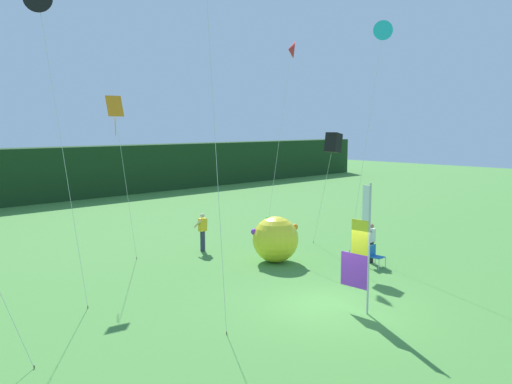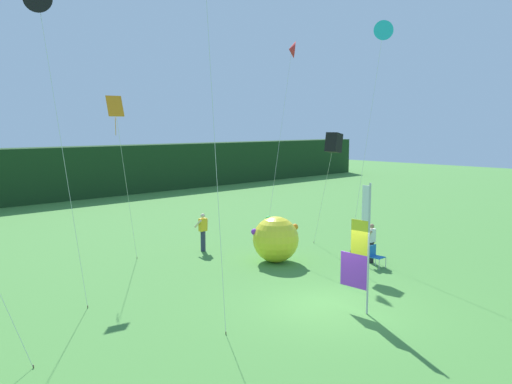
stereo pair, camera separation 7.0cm
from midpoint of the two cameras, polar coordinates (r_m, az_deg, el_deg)
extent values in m
plane|color=#478438|center=(16.95, 8.15, -12.26)|extent=(120.00, 120.00, 0.00)
cylinder|color=#B7B7BC|center=(15.98, 12.07, -6.13)|extent=(0.06, 0.06, 3.97)
cube|color=purple|center=(16.44, 10.50, -8.38)|extent=(0.02, 0.97, 1.06)
cube|color=yellow|center=(16.09, 11.12, -4.85)|extent=(0.02, 0.60, 1.06)
cube|color=white|center=(15.80, 11.76, -1.18)|extent=(0.02, 0.23, 1.06)
cylinder|color=black|center=(22.29, 12.30, -6.42)|extent=(0.22, 0.22, 0.88)
cube|color=white|center=(22.13, 12.35, -4.63)|extent=(0.36, 0.20, 0.54)
sphere|color=#A37556|center=(22.06, 12.38, -3.65)|extent=(0.20, 0.20, 0.20)
cylinder|color=#A37556|center=(21.97, 11.89, -4.60)|extent=(0.09, 0.48, 0.42)
cylinder|color=#A37556|center=(22.34, 12.65, -4.68)|extent=(0.09, 0.14, 0.56)
cylinder|color=#2D334C|center=(23.86, -5.91, -5.34)|extent=(0.22, 0.22, 0.92)
cube|color=yellow|center=(23.71, -5.93, -3.56)|extent=(0.36, 0.20, 0.58)
sphere|color=beige|center=(23.64, -5.94, -2.59)|extent=(0.20, 0.20, 0.20)
cylinder|color=beige|center=(23.61, -6.46, -3.46)|extent=(0.09, 0.48, 0.42)
cylinder|color=beige|center=(23.86, -5.51, -3.57)|extent=(0.09, 0.14, 0.56)
sphere|color=yellow|center=(21.79, 2.05, -5.17)|extent=(1.91, 1.91, 1.91)
sphere|color=orange|center=(21.88, 4.15, -3.82)|extent=(0.27, 0.27, 0.27)
sphere|color=purple|center=(21.61, -0.30, -4.35)|extent=(0.27, 0.27, 0.27)
sphere|color=green|center=(22.13, 1.26, -2.97)|extent=(0.27, 0.27, 0.27)
cylinder|color=#BCBCC1|center=(21.29, 13.14, -7.73)|extent=(0.03, 0.03, 0.42)
cylinder|color=#BCBCC1|center=(21.69, 13.83, -7.47)|extent=(0.03, 0.03, 0.42)
cylinder|color=#BCBCC1|center=(21.54, 12.06, -7.52)|extent=(0.03, 0.03, 0.42)
cylinder|color=#BCBCC1|center=(21.93, 12.75, -7.28)|extent=(0.03, 0.03, 0.42)
cube|color=#1E66B2|center=(21.56, 12.96, -6.92)|extent=(0.48, 0.48, 0.03)
cube|color=#1E66B2|center=(21.63, 12.44, -6.22)|extent=(0.48, 0.03, 0.44)
cylinder|color=brown|center=(23.07, -12.95, -7.00)|extent=(0.03, 0.03, 0.08)
cylinder|color=silver|center=(21.96, -14.04, 0.64)|extent=(1.17, 0.63, 6.40)
cube|color=orange|center=(21.28, -15.23, 9.02)|extent=(0.67, 0.46, 0.81)
cylinder|color=orange|center=(21.27, -15.16, 6.91)|extent=(0.02, 0.02, 0.70)
cylinder|color=brown|center=(24.01, 10.09, -6.36)|extent=(0.03, 0.03, 0.08)
cylinder|color=silver|center=(23.69, 11.80, 5.21)|extent=(1.22, 0.62, 9.73)
cone|color=#23B2C6|center=(24.37, 13.54, 16.70)|extent=(0.76, 0.86, 0.85)
cylinder|color=brown|center=(23.82, 0.84, -6.36)|extent=(0.03, 0.03, 0.08)
cylinder|color=silver|center=(24.52, 2.35, 4.89)|extent=(2.81, 0.98, 9.28)
cone|color=red|center=(26.11, 3.78, 15.22)|extent=(0.82, 0.82, 0.83)
cylinder|color=brown|center=(13.90, -23.14, -17.10)|extent=(0.03, 0.03, 0.08)
cylinder|color=brown|center=(17.47, -17.95, -11.81)|extent=(0.03, 0.03, 0.08)
cylinder|color=silver|center=(16.73, -20.28, 3.31)|extent=(0.80, 0.70, 9.24)
cone|color=black|center=(17.24, -22.73, 18.77)|extent=(0.89, 0.71, 0.84)
cylinder|color=brown|center=(25.63, 6.19, -5.43)|extent=(0.03, 0.03, 0.08)
cylinder|color=silver|center=(24.05, 7.20, -0.42)|extent=(1.34, 2.11, 4.92)
cube|color=black|center=(22.69, 8.34, 5.34)|extent=(0.74, 0.63, 0.89)
cylinder|color=brown|center=(14.74, -3.36, -15.08)|extent=(0.03, 0.03, 0.08)
cylinder|color=silver|center=(14.35, -4.65, 6.39)|extent=(0.51, 1.43, 10.86)
camera|label=1|loc=(0.04, -90.11, -0.01)|focal=36.74mm
camera|label=2|loc=(0.04, 89.89, 0.01)|focal=36.74mm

